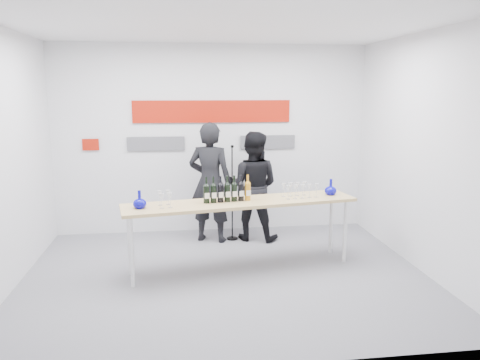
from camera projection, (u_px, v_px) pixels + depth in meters
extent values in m
plane|color=slate|center=(226.00, 275.00, 5.86)|extent=(5.00, 5.00, 0.00)
cube|color=silver|center=(213.00, 140.00, 7.52)|extent=(5.00, 0.04, 3.00)
cube|color=#A81707|center=(212.00, 111.00, 7.41)|extent=(2.50, 0.02, 0.35)
cube|color=#59595E|center=(156.00, 144.00, 7.38)|extent=(0.90, 0.02, 0.22)
cube|color=#59595E|center=(268.00, 142.00, 7.62)|extent=(0.90, 0.02, 0.22)
cube|color=#A81707|center=(91.00, 145.00, 7.25)|extent=(0.25, 0.02, 0.18)
cube|color=tan|center=(241.00, 203.00, 5.94)|extent=(3.04, 1.07, 0.04)
cylinder|color=silver|center=(132.00, 252.00, 5.44)|extent=(0.05, 0.05, 0.86)
cylinder|color=silver|center=(345.00, 231.00, 6.24)|extent=(0.05, 0.05, 0.86)
cylinder|color=silver|center=(129.00, 242.00, 5.82)|extent=(0.05, 0.05, 0.86)
cylinder|color=silver|center=(331.00, 223.00, 6.61)|extent=(0.05, 0.05, 0.86)
imported|color=black|center=(210.00, 183.00, 7.05)|extent=(0.78, 0.64, 1.82)
imported|color=black|center=(253.00, 186.00, 7.16)|extent=(0.99, 0.88, 1.67)
cylinder|color=black|center=(232.00, 238.00, 7.28)|extent=(0.17, 0.17, 0.02)
cylinder|color=black|center=(232.00, 194.00, 7.15)|extent=(0.02, 0.02, 1.44)
sphere|color=black|center=(232.00, 146.00, 6.98)|extent=(0.05, 0.05, 0.05)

